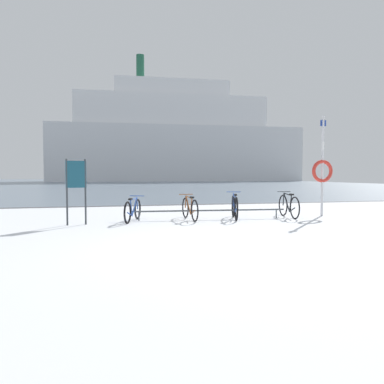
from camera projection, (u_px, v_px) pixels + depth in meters
ground at (121, 184)px, 59.30m from camera, size 80.00×132.00×0.08m
bike_rack at (210, 211)px, 11.39m from camera, size 4.90×0.40×0.31m
bicycle_0 at (133, 210)px, 10.87m from camera, size 0.69×1.66×0.76m
bicycle_1 at (190, 208)px, 11.26m from camera, size 0.46×1.67×0.78m
bicycle_2 at (235, 207)px, 11.49m from camera, size 0.56×1.66×0.85m
bicycle_3 at (289, 206)px, 11.88m from camera, size 0.46×1.67×0.84m
info_sign at (76, 181)px, 10.07m from camera, size 0.55×0.14×1.84m
rescue_post at (322, 169)px, 12.27m from camera, size 0.77×0.12×3.39m
ferry_ship at (176, 140)px, 79.28m from camera, size 54.47×12.15×26.92m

